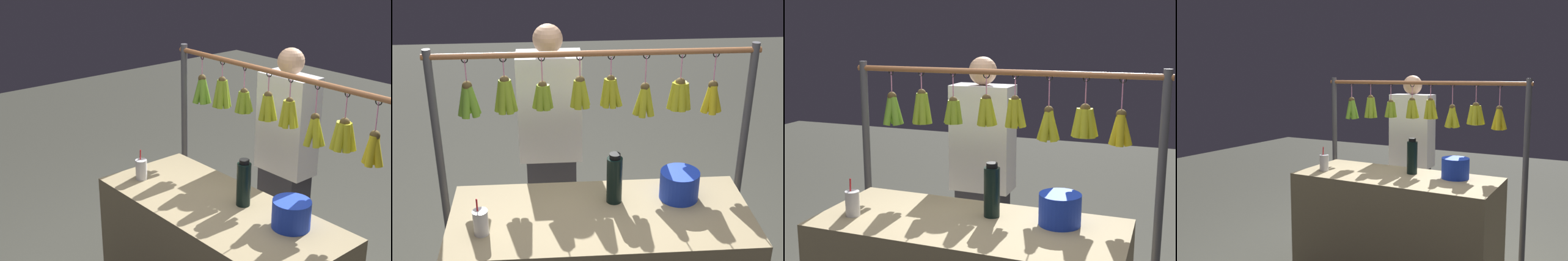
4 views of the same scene
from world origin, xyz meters
The scene contains 5 objects.
display_rack centered at (0.01, -0.45, 1.18)m, with size 1.76×0.15×1.60m.
water_bottle centered at (-0.08, -0.12, 1.00)m, with size 0.08×0.08×0.27m.
blue_bucket centered at (-0.42, -0.13, 0.94)m, with size 0.20×0.20×0.15m, color blue.
drink_cup centered at (0.57, 0.12, 0.93)m, with size 0.07×0.07×0.19m.
vendor_person centered at (0.24, -0.83, 0.80)m, with size 0.38×0.21×1.62m.
Camera 2 is at (0.23, 2.29, 2.42)m, focal length 50.87 mm.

